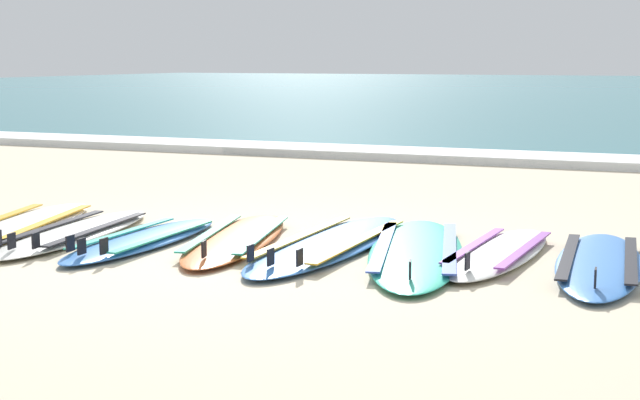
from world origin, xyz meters
TOP-DOWN VIEW (x-y plane):
  - ground_plane at (0.00, 0.00)m, footprint 80.00×80.00m
  - wave_foam_strip at (0.00, 6.68)m, footprint 80.00×1.11m
  - surfboard_0 at (-2.07, 0.04)m, footprint 1.23×2.56m
  - surfboard_1 at (-1.48, -0.01)m, footprint 0.82×2.24m
  - surfboard_2 at (-0.83, -0.06)m, footprint 0.53×1.97m
  - surfboard_3 at (-0.21, 0.25)m, footprint 1.04×2.27m
  - surfboard_4 at (0.51, 0.33)m, footprint 0.64×2.53m
  - surfboard_5 at (1.17, 0.31)m, footprint 1.29×2.65m
  - surfboard_6 at (1.72, 0.48)m, footprint 0.58×2.00m
  - surfboard_7 at (2.40, 0.39)m, footprint 0.75×2.24m

SIDE VIEW (x-z plane):
  - ground_plane at x=0.00m, z-range 0.00..0.00m
  - surfboard_5 at x=1.17m, z-range -0.05..0.13m
  - surfboard_0 at x=-2.07m, z-range -0.05..0.13m
  - surfboard_3 at x=-0.21m, z-range -0.05..0.13m
  - surfboard_7 at x=2.40m, z-range -0.05..0.13m
  - surfboard_6 at x=1.72m, z-range -0.05..0.13m
  - surfboard_4 at x=0.51m, z-range -0.05..0.13m
  - surfboard_1 at x=-1.48m, z-range -0.05..0.13m
  - surfboard_2 at x=-0.83m, z-range -0.05..0.13m
  - wave_foam_strip at x=0.00m, z-range 0.00..0.11m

